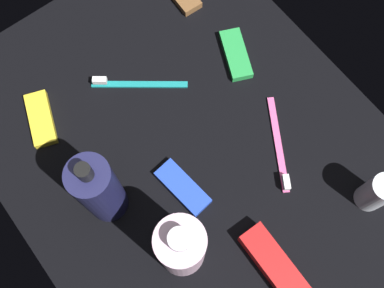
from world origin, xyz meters
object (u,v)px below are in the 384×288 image
(deodorant_stick, at_px, (377,193))
(snack_bar_green, at_px, (236,54))
(toothpaste_box_red, at_px, (282,275))
(toothbrush_pink, at_px, (279,149))
(lotion_bottle, at_px, (99,190))
(toothbrush_teal, at_px, (135,83))
(snack_bar_yellow, at_px, (41,119))
(snack_bar_blue, at_px, (183,187))
(bodywash_bottle, at_px, (181,247))

(deodorant_stick, xyz_separation_m, snack_bar_green, (0.35, 0.00, -0.04))
(deodorant_stick, relative_size, toothpaste_box_red, 0.51)
(toothbrush_pink, bearing_deg, lotion_bottle, 70.19)
(deodorant_stick, distance_m, toothbrush_teal, 0.47)
(snack_bar_yellow, bearing_deg, snack_bar_blue, -133.65)
(deodorant_stick, distance_m, snack_bar_yellow, 0.60)
(lotion_bottle, relative_size, snack_bar_green, 2.05)
(toothpaste_box_red, relative_size, snack_bar_yellow, 1.69)
(toothpaste_box_red, distance_m, snack_bar_blue, 0.22)
(snack_bar_blue, xyz_separation_m, snack_bar_yellow, (0.26, 0.13, 0.00))
(toothbrush_teal, xyz_separation_m, snack_bar_blue, (-0.21, 0.05, 0.00))
(lotion_bottle, relative_size, deodorant_stick, 2.37)
(toothbrush_teal, bearing_deg, toothbrush_pink, -153.98)
(lotion_bottle, xyz_separation_m, deodorant_stick, (-0.27, -0.36, -0.05))
(toothbrush_pink, height_order, snack_bar_green, toothbrush_pink)
(bodywash_bottle, relative_size, snack_bar_green, 1.84)
(lotion_bottle, distance_m, bodywash_bottle, 0.15)
(snack_bar_yellow, bearing_deg, deodorant_stick, -121.52)
(lotion_bottle, height_order, bodywash_bottle, lotion_bottle)
(toothbrush_teal, height_order, toothpaste_box_red, toothpaste_box_red)
(snack_bar_green, bearing_deg, deodorant_stick, -154.91)
(toothbrush_pink, relative_size, snack_bar_yellow, 1.53)
(bodywash_bottle, distance_m, snack_bar_yellow, 0.36)
(deodorant_stick, height_order, toothpaste_box_red, deodorant_stick)
(toothbrush_pink, distance_m, snack_bar_blue, 0.19)
(toothbrush_teal, bearing_deg, deodorant_stick, -155.71)
(bodywash_bottle, bearing_deg, snack_bar_blue, -37.73)
(toothpaste_box_red, relative_size, snack_bar_green, 1.69)
(lotion_bottle, height_order, deodorant_stick, lotion_bottle)
(deodorant_stick, bearing_deg, snack_bar_yellow, 38.25)
(deodorant_stick, xyz_separation_m, toothbrush_teal, (0.42, 0.19, -0.04))
(toothbrush_teal, distance_m, snack_bar_green, 0.20)
(bodywash_bottle, distance_m, snack_bar_green, 0.39)
(snack_bar_yellow, distance_m, snack_bar_green, 0.38)
(bodywash_bottle, bearing_deg, snack_bar_green, -52.71)
(toothbrush_pink, height_order, snack_bar_yellow, toothbrush_pink)
(snack_bar_green, bearing_deg, toothpaste_box_red, 175.49)
(deodorant_stick, bearing_deg, snack_bar_blue, 49.19)
(snack_bar_blue, relative_size, snack_bar_green, 1.00)
(toothbrush_teal, xyz_separation_m, toothpaste_box_red, (-0.43, 0.01, 0.01))
(snack_bar_blue, xyz_separation_m, snack_bar_green, (0.14, -0.24, 0.00))
(bodywash_bottle, xyz_separation_m, toothbrush_teal, (0.30, -0.12, -0.08))
(deodorant_stick, distance_m, snack_bar_blue, 0.32)
(toothbrush_teal, bearing_deg, toothpaste_box_red, 178.40)
(snack_bar_green, bearing_deg, bodywash_bottle, 151.74)
(toothbrush_pink, xyz_separation_m, snack_bar_green, (0.19, -0.06, 0.00))
(toothbrush_teal, bearing_deg, snack_bar_blue, 166.77)
(lotion_bottle, distance_m, toothbrush_teal, 0.25)
(bodywash_bottle, xyz_separation_m, toothpaste_box_red, (-0.13, -0.11, -0.07))
(lotion_bottle, distance_m, snack_bar_blue, 0.16)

